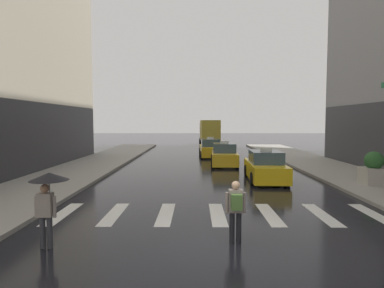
{
  "coord_description": "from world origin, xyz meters",
  "views": [
    {
      "loc": [
        -0.78,
        -8.07,
        3.22
      ],
      "look_at": [
        -0.94,
        8.0,
        2.09
      ],
      "focal_mm": 30.34,
      "sensor_mm": 36.0,
      "label": 1
    }
  ],
  "objects_px": {
    "taxi_second": "(224,155)",
    "pedestrian_with_umbrella": "(48,189)",
    "taxi_lead": "(265,167)",
    "pedestrian_with_backpack": "(236,207)",
    "taxi_third": "(210,149)",
    "planter_near_corner": "(374,169)",
    "box_truck": "(209,132)"
  },
  "relations": [
    {
      "from": "taxi_lead",
      "to": "planter_near_corner",
      "type": "height_order",
      "value": "taxi_lead"
    },
    {
      "from": "taxi_second",
      "to": "taxi_third",
      "type": "xyz_separation_m",
      "value": [
        -0.75,
        5.63,
        0.0
      ]
    },
    {
      "from": "taxi_lead",
      "to": "box_truck",
      "type": "xyz_separation_m",
      "value": [
        -2.05,
        23.42,
        1.13
      ]
    },
    {
      "from": "box_truck",
      "to": "taxi_second",
      "type": "bearing_deg",
      "value": -88.81
    },
    {
      "from": "taxi_second",
      "to": "planter_near_corner",
      "type": "xyz_separation_m",
      "value": [
        6.65,
        -7.77,
        0.15
      ]
    },
    {
      "from": "taxi_lead",
      "to": "pedestrian_with_umbrella",
      "type": "relative_size",
      "value": 2.37
    },
    {
      "from": "pedestrian_with_umbrella",
      "to": "pedestrian_with_backpack",
      "type": "xyz_separation_m",
      "value": [
        4.78,
        0.41,
        -0.54
      ]
    },
    {
      "from": "box_truck",
      "to": "pedestrian_with_umbrella",
      "type": "height_order",
      "value": "box_truck"
    },
    {
      "from": "taxi_second",
      "to": "pedestrian_with_backpack",
      "type": "distance_m",
      "value": 15.26
    },
    {
      "from": "taxi_second",
      "to": "box_truck",
      "type": "bearing_deg",
      "value": 91.19
    },
    {
      "from": "box_truck",
      "to": "pedestrian_with_umbrella",
      "type": "relative_size",
      "value": 3.92
    },
    {
      "from": "taxi_third",
      "to": "box_truck",
      "type": "relative_size",
      "value": 0.6
    },
    {
      "from": "taxi_lead",
      "to": "box_truck",
      "type": "relative_size",
      "value": 0.61
    },
    {
      "from": "taxi_second",
      "to": "pedestrian_with_umbrella",
      "type": "relative_size",
      "value": 2.37
    },
    {
      "from": "planter_near_corner",
      "to": "pedestrian_with_backpack",
      "type": "bearing_deg",
      "value": -135.93
    },
    {
      "from": "taxi_third",
      "to": "planter_near_corner",
      "type": "bearing_deg",
      "value": -61.11
    },
    {
      "from": "taxi_lead",
      "to": "taxi_third",
      "type": "xyz_separation_m",
      "value": [
        -2.45,
        11.76,
        0.0
      ]
    },
    {
      "from": "taxi_lead",
      "to": "planter_near_corner",
      "type": "xyz_separation_m",
      "value": [
        4.95,
        -1.64,
        0.15
      ]
    },
    {
      "from": "taxi_lead",
      "to": "taxi_third",
      "type": "relative_size",
      "value": 1.0
    },
    {
      "from": "taxi_third",
      "to": "pedestrian_with_backpack",
      "type": "bearing_deg",
      "value": -90.82
    },
    {
      "from": "box_truck",
      "to": "pedestrian_with_umbrella",
      "type": "distance_m",
      "value": 33.37
    },
    {
      "from": "taxi_second",
      "to": "pedestrian_with_backpack",
      "type": "xyz_separation_m",
      "value": [
        -1.05,
        -15.22,
        0.25
      ]
    },
    {
      "from": "pedestrian_with_backpack",
      "to": "planter_near_corner",
      "type": "height_order",
      "value": "planter_near_corner"
    },
    {
      "from": "pedestrian_with_backpack",
      "to": "taxi_third",
      "type": "bearing_deg",
      "value": 89.18
    },
    {
      "from": "taxi_third",
      "to": "pedestrian_with_umbrella",
      "type": "distance_m",
      "value": 21.88
    },
    {
      "from": "box_truck",
      "to": "pedestrian_with_backpack",
      "type": "relative_size",
      "value": 4.6
    },
    {
      "from": "taxi_lead",
      "to": "taxi_third",
      "type": "height_order",
      "value": "same"
    },
    {
      "from": "pedestrian_with_backpack",
      "to": "planter_near_corner",
      "type": "relative_size",
      "value": 1.03
    },
    {
      "from": "pedestrian_with_backpack",
      "to": "planter_near_corner",
      "type": "xyz_separation_m",
      "value": [
        7.7,
        7.45,
        -0.1
      ]
    },
    {
      "from": "taxi_third",
      "to": "planter_near_corner",
      "type": "relative_size",
      "value": 2.87
    },
    {
      "from": "pedestrian_with_backpack",
      "to": "box_truck",
      "type": "bearing_deg",
      "value": 88.78
    },
    {
      "from": "box_truck",
      "to": "planter_near_corner",
      "type": "distance_m",
      "value": 26.04
    }
  ]
}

